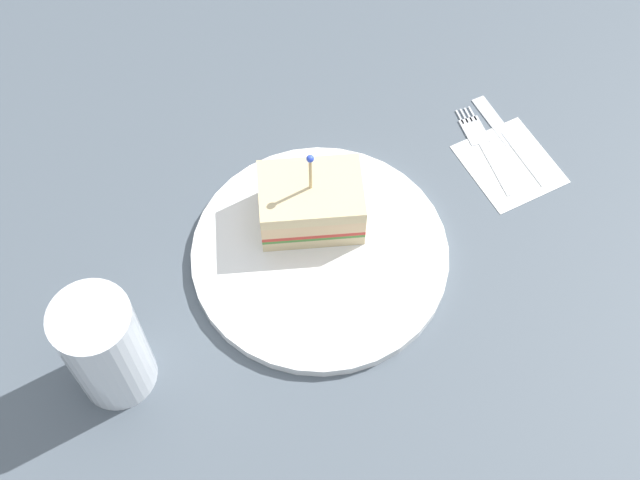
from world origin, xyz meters
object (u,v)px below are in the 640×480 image
plate (320,254)px  fork (480,140)px  sandwich_half_center (308,203)px  napkin (509,164)px  drink_glass (106,350)px  knife (506,134)px

plate → fork: bearing=-63.2°
sandwich_half_center → napkin: size_ratio=1.12×
napkin → fork: fork is taller
drink_glass → knife: size_ratio=0.94×
plate → knife: plate is taller
sandwich_half_center → napkin: bearing=-83.5°
fork → knife: size_ratio=0.94×
sandwich_half_center → drink_glass: 23.08cm
plate → napkin: bearing=-73.6°
napkin → knife: knife is taller
drink_glass → fork: 43.72cm
sandwich_half_center → drink_glass: size_ratio=0.89×
fork → napkin: bearing=-150.3°
plate → drink_glass: (-7.81, 20.08, 5.00)cm
sandwich_half_center → knife: size_ratio=0.83×
plate → sandwich_half_center: (3.85, 0.24, 3.21)cm
sandwich_half_center → drink_glass: bearing=120.4°
sandwich_half_center → knife: sandwich_half_center is taller
knife → plate: bearing=114.1°
plate → napkin: 22.47cm
sandwich_half_center → fork: (6.03, -19.77, -3.62)cm
fork → drink_glass: bearing=114.1°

